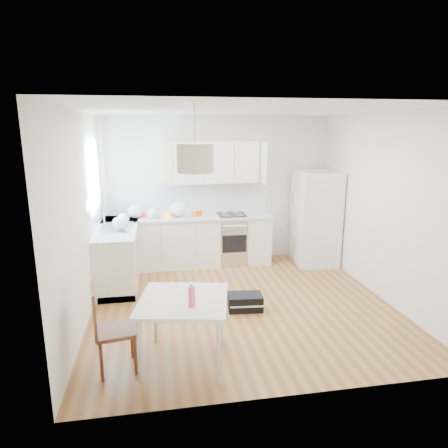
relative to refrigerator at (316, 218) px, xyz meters
name	(u,v)px	position (x,y,z in m)	size (l,w,h in m)	color
floor	(241,303)	(-1.75, -1.55, -0.86)	(4.20, 4.20, 0.00)	brown
ceiling	(243,110)	(-1.75, -1.55, 1.84)	(4.20, 4.20, 0.00)	white
wall_back	(218,189)	(-1.75, 0.55, 0.49)	(4.20, 4.20, 0.00)	silver
wall_left	(83,218)	(-3.85, -1.55, 0.49)	(4.20, 4.20, 0.00)	silver
wall_right	(382,207)	(0.35, -1.55, 0.49)	(4.20, 4.20, 0.00)	silver
window_glassblock	(94,176)	(-3.83, -0.40, 0.89)	(0.02, 1.00, 1.00)	#BFE0F9
cabinets_back	(189,242)	(-2.35, 0.25, -0.42)	(3.00, 0.60, 0.88)	silver
cabinets_left	(119,255)	(-3.55, -0.35, -0.42)	(0.60, 1.80, 0.88)	silver
counter_back	(188,217)	(-2.35, 0.25, 0.04)	(3.02, 0.64, 0.04)	silver
counter_left	(117,228)	(-3.55, -0.35, 0.04)	(0.64, 1.82, 0.04)	silver
backsplash_back	(186,198)	(-2.35, 0.54, 0.35)	(3.00, 0.01, 0.58)	white
backsplash_left	(97,210)	(-3.84, -0.35, 0.35)	(0.01, 1.80, 0.58)	white
upper_cabinets	(211,162)	(-1.90, 0.39, 1.02)	(1.70, 0.32, 0.75)	silver
range_oven	(231,240)	(-1.55, 0.25, -0.42)	(0.50, 0.61, 0.88)	silver
sink	(117,228)	(-3.55, -0.40, 0.06)	(0.50, 0.80, 0.16)	silver
refrigerator	(316,218)	(0.00, 0.00, 0.00)	(0.83, 0.86, 1.72)	white
dining_table	(183,306)	(-2.67, -2.89, -0.22)	(1.07, 1.07, 0.72)	beige
dining_chair	(116,329)	(-3.37, -2.93, -0.39)	(0.39, 0.39, 0.93)	#452214
drink_bottle	(192,294)	(-2.59, -3.07, -0.01)	(0.07, 0.07, 0.25)	#EA417B
gym_bag	(245,302)	(-1.74, -1.76, -0.75)	(0.47, 0.31, 0.22)	black
pendant_lamp	(195,158)	(-2.51, -2.81, 1.32)	(0.37, 0.37, 0.28)	beige
grocery_bag_a	(135,212)	(-3.28, 0.26, 0.18)	(0.26, 0.23, 0.24)	white
grocery_bag_b	(153,213)	(-2.96, 0.20, 0.15)	(0.21, 0.18, 0.19)	white
grocery_bag_c	(179,210)	(-2.51, 0.24, 0.19)	(0.29, 0.25, 0.26)	white
grocery_bag_d	(123,219)	(-3.45, -0.15, 0.15)	(0.20, 0.17, 0.18)	white
grocery_bag_e	(120,223)	(-3.48, -0.55, 0.17)	(0.23, 0.20, 0.21)	white
snack_orange	(197,213)	(-2.18, 0.24, 0.11)	(0.15, 0.10, 0.11)	#DD4F13
snack_yellow	(167,215)	(-2.71, 0.19, 0.11)	(0.15, 0.10, 0.11)	yellow
snack_red	(141,215)	(-3.17, 0.31, 0.11)	(0.14, 0.09, 0.10)	red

